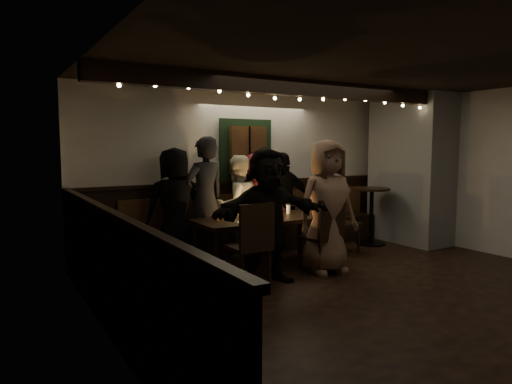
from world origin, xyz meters
TOP-DOWN VIEW (x-y plane):
  - room at (1.07, 1.42)m, footprint 6.02×5.01m
  - dining_table at (-0.51, 1.40)m, footprint 1.96×0.84m
  - chair_near_left at (-1.16, 0.62)m, footprint 0.48×0.48m
  - chair_near_right at (0.02, 0.67)m, footprint 0.49×0.49m
  - chair_end at (0.94, 1.46)m, footprint 0.50×0.50m
  - high_top at (1.87, 1.66)m, footprint 0.62×0.62m
  - person_a at (-1.56, 2.12)m, footprint 0.85×0.58m
  - person_b at (-1.13, 2.04)m, footprint 0.75×0.56m
  - person_c at (-0.56, 2.09)m, footprint 0.78×0.62m
  - person_d at (-0.16, 2.15)m, footprint 1.18×0.96m
  - person_e at (0.35, 2.15)m, footprint 1.01×0.59m
  - person_f at (-0.90, 0.69)m, footprint 1.61×0.62m
  - person_g at (0.06, 0.69)m, footprint 0.93×0.66m

SIDE VIEW (x-z plane):
  - chair_near_right at x=0.02m, z-range 0.06..1.08m
  - chair_end at x=0.94m, z-range 0.06..1.08m
  - chair_near_left at x=-1.16m, z-range 0.07..1.11m
  - high_top at x=1.87m, z-range 0.13..1.12m
  - dining_table at x=-0.51m, z-range 0.22..1.07m
  - person_c at x=-0.56m, z-range 0.00..1.57m
  - person_d at x=-0.16m, z-range 0.00..1.60m
  - person_e at x=0.35m, z-range 0.00..1.61m
  - person_a at x=-1.56m, z-range 0.00..1.70m
  - person_f at x=-0.90m, z-range 0.00..1.71m
  - person_g at x=0.06m, z-range 0.00..1.80m
  - person_b at x=-1.13m, z-range 0.00..1.85m
  - room at x=1.07m, z-range -0.24..2.38m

